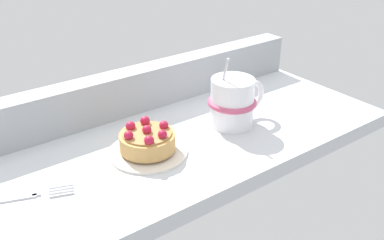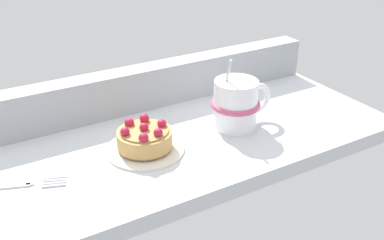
{
  "view_description": "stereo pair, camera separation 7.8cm",
  "coord_description": "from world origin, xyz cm",
  "views": [
    {
      "loc": [
        -37.66,
        -57.48,
        39.49
      ],
      "look_at": [
        3.99,
        -1.63,
        3.53
      ],
      "focal_mm": 42.14,
      "sensor_mm": 36.0,
      "label": 1
    },
    {
      "loc": [
        -31.13,
        -61.8,
        39.49
      ],
      "look_at": [
        3.99,
        -1.63,
        3.53
      ],
      "focal_mm": 42.14,
      "sensor_mm": 36.0,
      "label": 2
    }
  ],
  "objects": [
    {
      "name": "dessert_fork",
      "position": [
        -26.84,
        -0.84,
        0.3
      ],
      "size": [
        16.26,
        7.24,
        0.6
      ],
      "color": "silver",
      "rests_on": "ground_plane"
    },
    {
      "name": "dessert_plate",
      "position": [
        -5.05,
        -1.42,
        0.43
      ],
      "size": [
        13.26,
        13.26,
        0.91
      ],
      "color": "silver",
      "rests_on": "ground_plane"
    },
    {
      "name": "window_rail_back",
      "position": [
        0.0,
        14.59,
        4.14
      ],
      "size": [
        81.34,
        4.79,
        8.28
      ],
      "primitive_type": "cube",
      "color": "#9EA3A8",
      "rests_on": "ground_plane"
    },
    {
      "name": "ground_plane",
      "position": [
        0.0,
        0.0,
        -1.44
      ],
      "size": [
        83.0,
        33.97,
        2.88
      ],
      "primitive_type": "cube",
      "color": "silver"
    },
    {
      "name": "raspberry_tart",
      "position": [
        -5.06,
        -1.42,
        2.61
      ],
      "size": [
        9.28,
        9.28,
        4.44
      ],
      "color": "tan",
      "rests_on": "dessert_plate"
    },
    {
      "name": "coffee_mug",
      "position": [
        13.29,
        -1.83,
        4.54
      ],
      "size": [
        12.51,
        9.13,
        13.52
      ],
      "color": "white",
      "rests_on": "ground_plane"
    }
  ]
}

